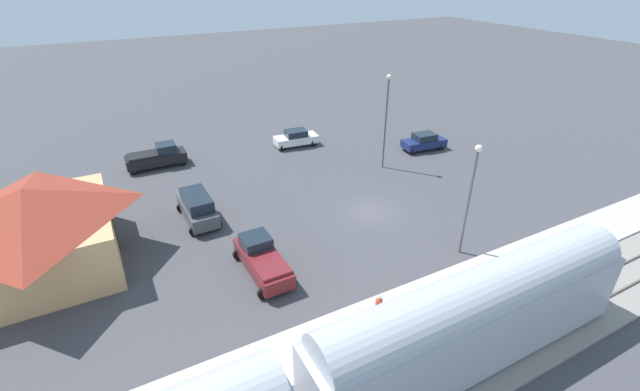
{
  "coord_description": "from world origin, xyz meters",
  "views": [
    {
      "loc": [
        -23.71,
        17.04,
        17.2
      ],
      "look_at": [
        2.6,
        3.06,
        1.0
      ],
      "focal_mm": 24.24,
      "sensor_mm": 36.0,
      "label": 1
    }
  ],
  "objects_px": {
    "suv_charcoal": "(197,207)",
    "sedan_navy": "(424,142)",
    "sedan_white": "(296,138)",
    "pickup_maroon": "(262,259)",
    "pedestrian_on_platform": "(379,307)",
    "pickup_black": "(157,157)",
    "light_pole_near_platform": "(471,188)",
    "station_building": "(35,228)",
    "light_pole_lot_center": "(386,112)"
  },
  "relations": [
    {
      "from": "suv_charcoal",
      "to": "pickup_black",
      "type": "bearing_deg",
      "value": 4.78
    },
    {
      "from": "pedestrian_on_platform",
      "to": "sedan_white",
      "type": "xyz_separation_m",
      "value": [
        25.22,
        -7.07,
        -0.4
      ]
    },
    {
      "from": "light_pole_lot_center",
      "to": "pickup_maroon",
      "type": "bearing_deg",
      "value": 120.86
    },
    {
      "from": "pickup_black",
      "to": "light_pole_lot_center",
      "type": "distance_m",
      "value": 21.69
    },
    {
      "from": "pickup_black",
      "to": "light_pole_near_platform",
      "type": "xyz_separation_m",
      "value": [
        -23.72,
        -15.37,
        3.83
      ]
    },
    {
      "from": "sedan_navy",
      "to": "light_pole_lot_center",
      "type": "height_order",
      "value": "light_pole_lot_center"
    },
    {
      "from": "pedestrian_on_platform",
      "to": "light_pole_near_platform",
      "type": "bearing_deg",
      "value": -71.65
    },
    {
      "from": "sedan_white",
      "to": "sedan_navy",
      "type": "bearing_deg",
      "value": -122.38
    },
    {
      "from": "light_pole_lot_center",
      "to": "light_pole_near_platform",
      "type": "bearing_deg",
      "value": 166.28
    },
    {
      "from": "sedan_navy",
      "to": "pickup_maroon",
      "type": "bearing_deg",
      "value": 116.59
    },
    {
      "from": "suv_charcoal",
      "to": "sedan_navy",
      "type": "height_order",
      "value": "suv_charcoal"
    },
    {
      "from": "pickup_black",
      "to": "light_pole_near_platform",
      "type": "bearing_deg",
      "value": -147.06
    },
    {
      "from": "light_pole_near_platform",
      "to": "pickup_black",
      "type": "bearing_deg",
      "value": 32.94
    },
    {
      "from": "pickup_black",
      "to": "pickup_maroon",
      "type": "height_order",
      "value": "same"
    },
    {
      "from": "sedan_white",
      "to": "light_pole_near_platform",
      "type": "distance_m",
      "value": 22.76
    },
    {
      "from": "light_pole_near_platform",
      "to": "sedan_white",
      "type": "bearing_deg",
      "value": 4.06
    },
    {
      "from": "sedan_navy",
      "to": "light_pole_lot_center",
      "type": "relative_size",
      "value": 0.54
    },
    {
      "from": "pickup_maroon",
      "to": "light_pole_lot_center",
      "type": "xyz_separation_m",
      "value": [
        9.41,
        -15.76,
        4.37
      ]
    },
    {
      "from": "pedestrian_on_platform",
      "to": "suv_charcoal",
      "type": "relative_size",
      "value": 0.35
    },
    {
      "from": "pickup_black",
      "to": "pickup_maroon",
      "type": "xyz_separation_m",
      "value": [
        -19.51,
        -2.94,
        0.0
      ]
    },
    {
      "from": "sedan_white",
      "to": "pickup_maroon",
      "type": "relative_size",
      "value": 0.86
    },
    {
      "from": "suv_charcoal",
      "to": "light_pole_near_platform",
      "type": "relative_size",
      "value": 0.64
    },
    {
      "from": "sedan_white",
      "to": "sedan_navy",
      "type": "relative_size",
      "value": 0.99
    },
    {
      "from": "suv_charcoal",
      "to": "sedan_navy",
      "type": "bearing_deg",
      "value": -82.94
    },
    {
      "from": "pedestrian_on_platform",
      "to": "pickup_black",
      "type": "relative_size",
      "value": 0.32
    },
    {
      "from": "station_building",
      "to": "light_pole_lot_center",
      "type": "height_order",
      "value": "light_pole_lot_center"
    },
    {
      "from": "station_building",
      "to": "light_pole_lot_center",
      "type": "xyz_separation_m",
      "value": [
        2.42,
        -27.67,
        2.49
      ]
    },
    {
      "from": "pedestrian_on_platform",
      "to": "suv_charcoal",
      "type": "height_order",
      "value": "suv_charcoal"
    },
    {
      "from": "station_building",
      "to": "pedestrian_on_platform",
      "type": "distance_m",
      "value": 21.13
    },
    {
      "from": "pedestrian_on_platform",
      "to": "pickup_black",
      "type": "height_order",
      "value": "pickup_black"
    },
    {
      "from": "suv_charcoal",
      "to": "pickup_maroon",
      "type": "distance_m",
      "value": 8.3
    },
    {
      "from": "station_building",
      "to": "pickup_black",
      "type": "bearing_deg",
      "value": -35.63
    },
    {
      "from": "pedestrian_on_platform",
      "to": "pickup_maroon",
      "type": "relative_size",
      "value": 0.31
    },
    {
      "from": "sedan_white",
      "to": "pickup_maroon",
      "type": "xyz_separation_m",
      "value": [
        -18.14,
        10.84,
        0.15
      ]
    },
    {
      "from": "pedestrian_on_platform",
      "to": "sedan_navy",
      "type": "relative_size",
      "value": 0.36
    },
    {
      "from": "pedestrian_on_platform",
      "to": "pickup_black",
      "type": "bearing_deg",
      "value": 14.17
    },
    {
      "from": "station_building",
      "to": "light_pole_lot_center",
      "type": "bearing_deg",
      "value": -85.0
    },
    {
      "from": "pedestrian_on_platform",
      "to": "station_building",
      "type": "bearing_deg",
      "value": 48.11
    },
    {
      "from": "pickup_maroon",
      "to": "light_pole_near_platform",
      "type": "height_order",
      "value": "light_pole_near_platform"
    },
    {
      "from": "station_building",
      "to": "sedan_navy",
      "type": "bearing_deg",
      "value": -83.21
    },
    {
      "from": "suv_charcoal",
      "to": "light_pole_lot_center",
      "type": "distance_m",
      "value": 18.29
    },
    {
      "from": "suv_charcoal",
      "to": "sedan_white",
      "type": "relative_size",
      "value": 1.06
    },
    {
      "from": "suv_charcoal",
      "to": "pickup_maroon",
      "type": "height_order",
      "value": "suv_charcoal"
    },
    {
      "from": "station_building",
      "to": "sedan_white",
      "type": "relative_size",
      "value": 2.24
    },
    {
      "from": "pedestrian_on_platform",
      "to": "suv_charcoal",
      "type": "xyz_separation_m",
      "value": [
        15.14,
        5.76,
        -0.13
      ]
    },
    {
      "from": "sedan_white",
      "to": "light_pole_lot_center",
      "type": "height_order",
      "value": "light_pole_lot_center"
    },
    {
      "from": "suv_charcoal",
      "to": "sedan_white",
      "type": "height_order",
      "value": "suv_charcoal"
    },
    {
      "from": "pickup_maroon",
      "to": "sedan_navy",
      "type": "bearing_deg",
      "value": -63.41
    },
    {
      "from": "station_building",
      "to": "pickup_maroon",
      "type": "relative_size",
      "value": 1.92
    },
    {
      "from": "suv_charcoal",
      "to": "pickup_maroon",
      "type": "relative_size",
      "value": 0.91
    }
  ]
}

